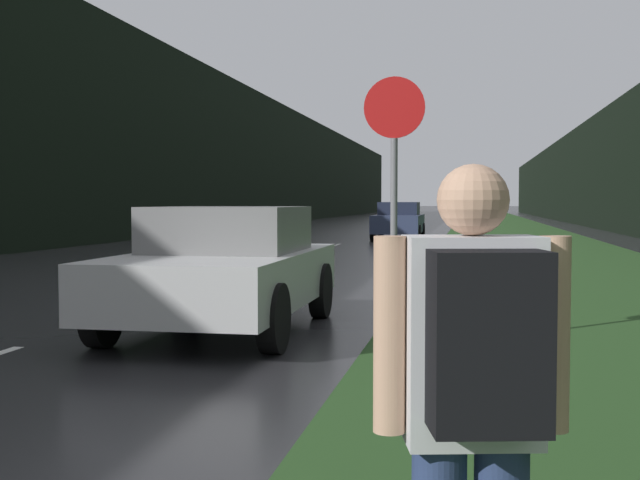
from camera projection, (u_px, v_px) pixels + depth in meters
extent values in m
cube|color=#26471E|center=(510.00, 232.00, 39.67)|extent=(6.00, 240.00, 0.02)
cube|color=silver|center=(196.00, 290.00, 13.80)|extent=(0.12, 3.00, 0.01)
cube|color=silver|center=(287.00, 261.00, 20.67)|extent=(0.12, 3.00, 0.01)
cube|color=silver|center=(333.00, 246.00, 27.54)|extent=(0.12, 3.00, 0.01)
cube|color=black|center=(249.00, 160.00, 52.27)|extent=(2.00, 140.00, 8.51)
cube|color=black|center=(605.00, 173.00, 48.23)|extent=(2.00, 140.00, 6.52)
cylinder|color=slate|center=(394.00, 247.00, 7.99)|extent=(0.07, 0.07, 2.15)
cylinder|color=#B71414|center=(394.00, 107.00, 7.92)|extent=(0.61, 0.02, 0.61)
cube|color=silver|center=(472.00, 340.00, 2.30)|extent=(0.42, 0.29, 0.60)
sphere|color=tan|center=(473.00, 200.00, 2.28)|extent=(0.21, 0.21, 0.21)
cylinder|color=tan|center=(389.00, 334.00, 2.29)|extent=(0.09, 0.09, 0.56)
cylinder|color=tan|center=(554.00, 334.00, 2.30)|extent=(0.09, 0.09, 0.56)
cube|color=black|center=(488.00, 341.00, 2.10)|extent=(0.34, 0.24, 0.48)
cube|color=#BCBCBC|center=(224.00, 278.00, 9.44)|extent=(1.95, 4.14, 0.61)
cube|color=slate|center=(229.00, 229.00, 9.61)|extent=(1.66, 1.86, 0.53)
cylinder|color=black|center=(274.00, 318.00, 8.02)|extent=(0.20, 0.71, 0.71)
cylinder|color=black|center=(101.00, 314.00, 8.36)|extent=(0.20, 0.71, 0.71)
cylinder|color=black|center=(321.00, 290.00, 10.54)|extent=(0.20, 0.71, 0.71)
cylinder|color=black|center=(187.00, 288.00, 10.88)|extent=(0.20, 0.71, 0.71)
cube|color=#2D3856|center=(399.00, 224.00, 32.40)|extent=(1.85, 4.32, 0.71)
cube|color=#1B2134|center=(399.00, 208.00, 32.58)|extent=(1.57, 1.94, 0.52)
cylinder|color=black|center=(418.00, 233.00, 30.94)|extent=(0.20, 0.64, 0.64)
cylinder|color=black|center=(373.00, 233.00, 31.26)|extent=(0.20, 0.64, 0.64)
cylinder|color=black|center=(422.00, 231.00, 33.57)|extent=(0.20, 0.64, 0.64)
cylinder|color=black|center=(381.00, 230.00, 33.89)|extent=(0.20, 0.64, 0.64)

